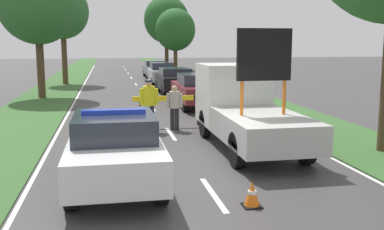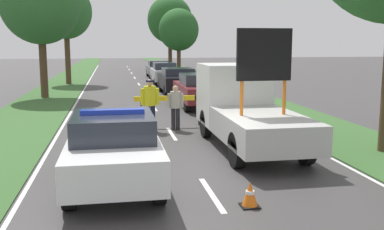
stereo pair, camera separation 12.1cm
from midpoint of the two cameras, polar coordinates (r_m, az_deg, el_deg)
name	(u,v)px [view 1 (the left image)]	position (r m, az deg, el deg)	size (l,w,h in m)	color
ground_plane	(197,171)	(10.91, 0.28, -7.10)	(160.00, 160.00, 0.00)	#3D3A3A
lane_markings	(140,91)	(29.13, -6.69, 3.10)	(7.67, 68.46, 0.01)	silver
grass_verge_left	(55,90)	(30.63, -17.16, 3.07)	(3.18, 120.00, 0.03)	#38602D
grass_verge_right	(218,87)	(31.34, 3.19, 3.59)	(3.18, 120.00, 0.03)	#38602D
police_car	(115,147)	(9.89, -10.14, -4.03)	(1.92, 4.68, 1.67)	white
work_truck	(244,107)	(13.56, 6.32, 1.08)	(2.06, 5.88, 3.42)	white
road_barrier	(169,101)	(16.52, -3.10, 1.77)	(2.69, 0.08, 1.13)	black
police_officer	(149,100)	(15.65, -5.71, 1.85)	(0.65, 0.41, 1.81)	#191E38
pedestrian_civilian	(174,104)	(15.77, -2.46, 1.40)	(0.57, 0.36, 1.58)	#232326
traffic_cone_near_police	(252,194)	(8.63, 7.23, -9.96)	(0.35, 0.35, 0.49)	black
traffic_cone_centre_front	(131,128)	(14.78, -8.02, -1.63)	(0.46, 0.46, 0.63)	black
queued_car_wagon_maroon	(198,90)	(21.45, 0.55, 3.25)	(1.92, 4.63, 1.60)	maroon
queued_car_sedan_black	(175,80)	(26.95, -2.31, 4.42)	(1.93, 4.62, 1.57)	black
queued_car_sedan_silver	(161,73)	(33.44, -4.02, 5.33)	(1.75, 4.28, 1.61)	#B2B2B7
queued_car_suv_grey	(155,69)	(40.11, -4.82, 5.87)	(1.86, 4.51, 1.48)	slate
roadside_tree_near_right	(62,12)	(34.70, -16.23, 12.46)	(3.77, 3.77, 7.27)	#4C3823
roadside_tree_mid_left	(166,20)	(50.87, -3.34, 11.99)	(4.95, 4.95, 8.18)	#4C3823
roadside_tree_mid_right	(175,30)	(46.62, -2.21, 10.75)	(4.09, 4.09, 6.51)	#4C3823
roadside_tree_far_left	(37,3)	(26.42, -19.19, 13.34)	(4.34, 4.34, 7.50)	#4C3823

